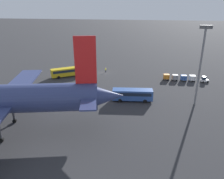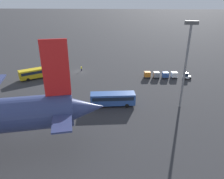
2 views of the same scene
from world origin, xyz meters
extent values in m
plane|color=#2D2D30|center=(0.00, 0.00, 0.00)|extent=(600.00, 600.00, 0.00)
cone|color=navy|center=(-8.45, 39.26, 7.43)|extent=(8.42, 6.72, 5.14)
cube|color=red|center=(-4.77, 40.13, 14.86)|extent=(4.12, 1.31, 9.14)
cube|color=navy|center=(-5.17, 40.04, 8.00)|extent=(6.26, 15.13, 0.28)
cube|color=gold|center=(11.91, 6.44, 1.84)|extent=(11.47, 8.88, 2.78)
cube|color=#192333|center=(11.91, 6.44, 2.33)|extent=(10.69, 8.38, 0.89)
cylinder|color=black|center=(14.26, 9.65, 0.50)|extent=(1.00, 0.81, 1.00)
cylinder|color=black|center=(15.77, 7.40, 0.50)|extent=(1.00, 0.81, 1.00)
cylinder|color=black|center=(8.04, 5.48, 0.50)|extent=(1.00, 0.81, 1.00)
cylinder|color=black|center=(9.56, 3.23, 0.50)|extent=(1.00, 0.81, 1.00)
cube|color=#2D5199|center=(-12.92, 24.16, 1.85)|extent=(11.07, 4.00, 2.81)
cube|color=#192333|center=(-12.92, 24.16, 2.35)|extent=(10.21, 3.95, 0.90)
cylinder|color=black|center=(-9.75, 26.00, 0.50)|extent=(1.03, 0.41, 1.00)
cylinder|color=black|center=(-9.43, 23.05, 0.50)|extent=(1.03, 0.41, 1.00)
cylinder|color=black|center=(-16.42, 25.28, 0.50)|extent=(1.03, 0.41, 1.00)
cylinder|color=black|center=(-16.10, 22.33, 0.50)|extent=(1.03, 0.41, 1.00)
cube|color=white|center=(-35.96, 5.24, 0.65)|extent=(2.67, 1.94, 0.70)
cube|color=#192333|center=(-35.55, 5.36, 1.55)|extent=(1.37, 1.43, 1.10)
cylinder|color=black|center=(-35.36, 6.15, 0.30)|extent=(0.64, 0.39, 0.60)
cylinder|color=black|center=(-34.95, 4.82, 0.30)|extent=(0.64, 0.39, 0.60)
cylinder|color=black|center=(-36.96, 5.66, 0.30)|extent=(0.64, 0.39, 0.60)
cylinder|color=black|center=(-36.55, 4.33, 0.30)|extent=(0.64, 0.39, 0.60)
cylinder|color=#1E1E2D|center=(-0.68, -0.95, 0.42)|extent=(0.32, 0.32, 0.85)
cylinder|color=yellow|center=(-0.68, -0.95, 1.18)|extent=(0.38, 0.38, 0.65)
sphere|color=tan|center=(-0.68, -0.95, 1.62)|extent=(0.24, 0.24, 0.24)
cube|color=#38383D|center=(-31.97, 4.71, 0.41)|extent=(2.14, 1.86, 0.10)
cube|color=silver|center=(-31.97, 4.71, 1.26)|extent=(2.04, 1.77, 1.60)
cylinder|color=black|center=(-31.27, 5.42, 0.18)|extent=(0.37, 0.15, 0.36)
cylinder|color=black|center=(-31.15, 4.15, 0.18)|extent=(0.37, 0.15, 0.36)
cylinder|color=black|center=(-32.78, 5.28, 0.18)|extent=(0.37, 0.15, 0.36)
cylinder|color=black|center=(-32.66, 4.01, 0.18)|extent=(0.37, 0.15, 0.36)
cube|color=#38383D|center=(-29.08, 4.99, 0.41)|extent=(2.14, 1.86, 0.10)
cube|color=#33569E|center=(-29.08, 4.99, 1.26)|extent=(2.04, 1.77, 1.60)
cylinder|color=black|center=(-28.38, 5.69, 0.18)|extent=(0.37, 0.15, 0.36)
cylinder|color=black|center=(-28.26, 4.42, 0.18)|extent=(0.37, 0.15, 0.36)
cylinder|color=black|center=(-29.89, 5.55, 0.18)|extent=(0.37, 0.15, 0.36)
cylinder|color=black|center=(-29.78, 4.28, 0.18)|extent=(0.37, 0.15, 0.36)
cube|color=#38383D|center=(-26.19, 4.90, 0.41)|extent=(2.14, 1.86, 0.10)
cube|color=gray|center=(-26.19, 4.90, 1.26)|extent=(2.04, 1.77, 1.60)
cylinder|color=black|center=(-25.49, 5.61, 0.18)|extent=(0.37, 0.15, 0.36)
cylinder|color=black|center=(-25.38, 4.33, 0.18)|extent=(0.37, 0.15, 0.36)
cylinder|color=black|center=(-27.01, 5.47, 0.18)|extent=(0.37, 0.15, 0.36)
cylinder|color=black|center=(-26.89, 4.19, 0.18)|extent=(0.37, 0.15, 0.36)
cube|color=#38383D|center=(-23.31, 4.78, 0.41)|extent=(2.14, 1.86, 0.10)
cube|color=orange|center=(-23.31, 4.78, 1.26)|extent=(2.04, 1.77, 1.60)
cylinder|color=black|center=(-22.61, 5.48, 0.18)|extent=(0.37, 0.15, 0.36)
cylinder|color=black|center=(-22.49, 4.21, 0.18)|extent=(0.37, 0.15, 0.36)
cylinder|color=black|center=(-24.12, 5.34, 0.18)|extent=(0.37, 0.15, 0.36)
cylinder|color=black|center=(-24.00, 4.07, 0.18)|extent=(0.37, 0.15, 0.36)
cylinder|color=slate|center=(-29.38, 23.93, 9.71)|extent=(0.50, 0.50, 19.42)
cube|color=#4C4C4C|center=(-29.38, 23.93, 19.82)|extent=(2.80, 0.70, 0.80)
camera|label=1|loc=(-16.24, 79.14, 24.85)|focal=35.00mm
camera|label=2|loc=(-15.02, 71.83, 25.79)|focal=35.00mm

